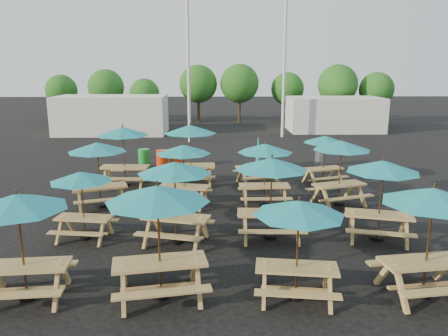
{
  "coord_description": "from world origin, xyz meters",
  "views": [
    {
      "loc": [
        -0.38,
        -14.81,
        4.89
      ],
      "look_at": [
        0.0,
        1.5,
        1.1
      ],
      "focal_mm": 35.0,
      "sensor_mm": 36.0,
      "label": 1
    }
  ],
  "objects_px": {
    "picnic_unit_1": "(81,181)",
    "picnic_unit_5": "(175,173)",
    "picnic_unit_4": "(158,201)",
    "picnic_unit_11": "(258,162)",
    "picnic_unit_0": "(18,208)",
    "picnic_unit_13": "(383,171)",
    "picnic_unit_7": "(190,133)",
    "picnic_unit_9": "(272,169)",
    "picnic_unit_8": "(299,214)",
    "picnic_unit_14": "(341,149)",
    "waste_bin_1": "(162,159)",
    "picnic_unit_12": "(433,203)",
    "picnic_unit_6": "(183,153)",
    "waste_bin_2": "(176,158)",
    "picnic_unit_2": "(97,151)",
    "picnic_unit_10": "(265,152)",
    "waste_bin_4": "(321,157)",
    "picnic_unit_15": "(325,142)",
    "picnic_unit_3": "(123,135)",
    "waste_bin_0": "(144,158)",
    "waste_bin_3": "(272,158)"
  },
  "relations": [
    {
      "from": "picnic_unit_12",
      "to": "waste_bin_4",
      "type": "xyz_separation_m",
      "value": [
        0.79,
        12.73,
        -1.66
      ]
    },
    {
      "from": "picnic_unit_0",
      "to": "picnic_unit_13",
      "type": "height_order",
      "value": "picnic_unit_0"
    },
    {
      "from": "picnic_unit_4",
      "to": "picnic_unit_8",
      "type": "distance_m",
      "value": 2.94
    },
    {
      "from": "picnic_unit_3",
      "to": "picnic_unit_11",
      "type": "relative_size",
      "value": 1.08
    },
    {
      "from": "picnic_unit_0",
      "to": "picnic_unit_1",
      "type": "height_order",
      "value": "picnic_unit_0"
    },
    {
      "from": "picnic_unit_9",
      "to": "picnic_unit_15",
      "type": "xyz_separation_m",
      "value": [
        3.02,
        6.01,
        -0.28
      ]
    },
    {
      "from": "picnic_unit_1",
      "to": "picnic_unit_13",
      "type": "bearing_deg",
      "value": 6.22
    },
    {
      "from": "picnic_unit_7",
      "to": "picnic_unit_15",
      "type": "xyz_separation_m",
      "value": [
        5.63,
        -0.04,
        -0.41
      ]
    },
    {
      "from": "picnic_unit_8",
      "to": "picnic_unit_15",
      "type": "height_order",
      "value": "picnic_unit_8"
    },
    {
      "from": "picnic_unit_6",
      "to": "waste_bin_2",
      "type": "bearing_deg",
      "value": 108.27
    },
    {
      "from": "picnic_unit_13",
      "to": "picnic_unit_14",
      "type": "distance_m",
      "value": 3.3
    },
    {
      "from": "picnic_unit_11",
      "to": "waste_bin_0",
      "type": "distance_m",
      "value": 6.28
    },
    {
      "from": "picnic_unit_12",
      "to": "waste_bin_2",
      "type": "bearing_deg",
      "value": 109.27
    },
    {
      "from": "picnic_unit_2",
      "to": "picnic_unit_7",
      "type": "xyz_separation_m",
      "value": [
        3.06,
        3.04,
        0.18
      ]
    },
    {
      "from": "picnic_unit_6",
      "to": "waste_bin_2",
      "type": "height_order",
      "value": "picnic_unit_6"
    },
    {
      "from": "picnic_unit_10",
      "to": "waste_bin_4",
      "type": "distance_m",
      "value": 7.37
    },
    {
      "from": "picnic_unit_7",
      "to": "picnic_unit_13",
      "type": "xyz_separation_m",
      "value": [
        5.7,
        -6.24,
        -0.17
      ]
    },
    {
      "from": "picnic_unit_2",
      "to": "picnic_unit_3",
      "type": "xyz_separation_m",
      "value": [
        0.3,
        2.93,
        0.12
      ]
    },
    {
      "from": "picnic_unit_7",
      "to": "picnic_unit_15",
      "type": "height_order",
      "value": "picnic_unit_7"
    },
    {
      "from": "picnic_unit_5",
      "to": "waste_bin_1",
      "type": "xyz_separation_m",
      "value": [
        -1.47,
        9.35,
        -1.59
      ]
    },
    {
      "from": "picnic_unit_3",
      "to": "waste_bin_0",
      "type": "relative_size",
      "value": 2.71
    },
    {
      "from": "picnic_unit_2",
      "to": "picnic_unit_14",
      "type": "bearing_deg",
      "value": -18.19
    },
    {
      "from": "picnic_unit_11",
      "to": "waste_bin_4",
      "type": "height_order",
      "value": "picnic_unit_11"
    },
    {
      "from": "picnic_unit_2",
      "to": "picnic_unit_8",
      "type": "bearing_deg",
      "value": -66.68
    },
    {
      "from": "picnic_unit_8",
      "to": "picnic_unit_9",
      "type": "xyz_separation_m",
      "value": [
        -0.13,
        3.39,
        0.17
      ]
    },
    {
      "from": "picnic_unit_8",
      "to": "picnic_unit_12",
      "type": "distance_m",
      "value": 2.82
    },
    {
      "from": "waste_bin_0",
      "to": "waste_bin_1",
      "type": "bearing_deg",
      "value": -18.11
    },
    {
      "from": "picnic_unit_0",
      "to": "picnic_unit_3",
      "type": "height_order",
      "value": "picnic_unit_3"
    },
    {
      "from": "picnic_unit_2",
      "to": "picnic_unit_9",
      "type": "xyz_separation_m",
      "value": [
        5.67,
        -3.02,
        0.04
      ]
    },
    {
      "from": "picnic_unit_4",
      "to": "picnic_unit_11",
      "type": "xyz_separation_m",
      "value": [
        3.03,
        9.38,
        -1.23
      ]
    },
    {
      "from": "picnic_unit_13",
      "to": "picnic_unit_2",
      "type": "bearing_deg",
      "value": 174.56
    },
    {
      "from": "picnic_unit_6",
      "to": "waste_bin_2",
      "type": "relative_size",
      "value": 2.47
    },
    {
      "from": "picnic_unit_1",
      "to": "picnic_unit_5",
      "type": "relative_size",
      "value": 0.81
    },
    {
      "from": "waste_bin_2",
      "to": "picnic_unit_3",
      "type": "bearing_deg",
      "value": -117.9
    },
    {
      "from": "picnic_unit_3",
      "to": "waste_bin_2",
      "type": "bearing_deg",
      "value": 64.88
    },
    {
      "from": "picnic_unit_0",
      "to": "picnic_unit_7",
      "type": "bearing_deg",
      "value": 67.26
    },
    {
      "from": "waste_bin_3",
      "to": "waste_bin_4",
      "type": "relative_size",
      "value": 1.0
    },
    {
      "from": "picnic_unit_11",
      "to": "waste_bin_1",
      "type": "relative_size",
      "value": 2.52
    },
    {
      "from": "picnic_unit_1",
      "to": "picnic_unit_13",
      "type": "distance_m",
      "value": 8.48
    },
    {
      "from": "picnic_unit_6",
      "to": "picnic_unit_1",
      "type": "bearing_deg",
      "value": -120.67
    },
    {
      "from": "picnic_unit_9",
      "to": "picnic_unit_8",
      "type": "bearing_deg",
      "value": -86.12
    },
    {
      "from": "picnic_unit_4",
      "to": "waste_bin_1",
      "type": "height_order",
      "value": "picnic_unit_4"
    },
    {
      "from": "picnic_unit_2",
      "to": "picnic_unit_0",
      "type": "bearing_deg",
      "value": -108.83
    },
    {
      "from": "picnic_unit_11",
      "to": "waste_bin_2",
      "type": "bearing_deg",
      "value": 122.86
    },
    {
      "from": "picnic_unit_5",
      "to": "waste_bin_0",
      "type": "distance_m",
      "value": 10.07
    },
    {
      "from": "picnic_unit_8",
      "to": "picnic_unit_7",
      "type": "bearing_deg",
      "value": 113.79
    },
    {
      "from": "picnic_unit_2",
      "to": "picnic_unit_9",
      "type": "height_order",
      "value": "picnic_unit_9"
    },
    {
      "from": "picnic_unit_9",
      "to": "waste_bin_2",
      "type": "relative_size",
      "value": 2.62
    },
    {
      "from": "picnic_unit_5",
      "to": "waste_bin_2",
      "type": "xyz_separation_m",
      "value": [
        -0.81,
        9.73,
        -1.59
      ]
    },
    {
      "from": "picnic_unit_0",
      "to": "picnic_unit_3",
      "type": "relative_size",
      "value": 0.95
    }
  ]
}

